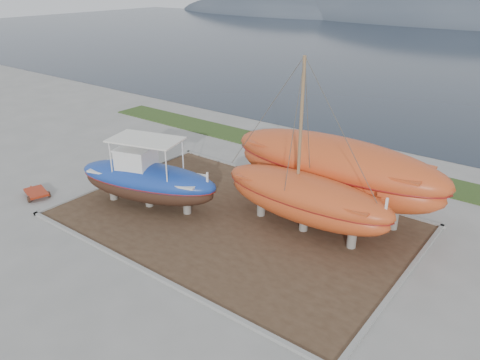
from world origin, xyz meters
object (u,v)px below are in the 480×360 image
Objects in this scene: white_dinghy at (170,179)px; orange_bare_hull at (333,176)px; red_trailer at (37,194)px; blue_caique at (147,173)px; orange_sailboat at (308,150)px.

orange_bare_hull reaches higher than white_dinghy.
orange_bare_hull reaches higher than red_trailer.
orange_bare_hull is at bearing 47.49° from red_trailer.
white_dinghy is 9.91m from orange_bare_hull.
orange_bare_hull is (9.16, 3.46, 1.47)m from white_dinghy.
orange_bare_hull is (8.40, 5.93, 0.02)m from blue_caique.
white_dinghy is 9.92m from orange_sailboat.
orange_bare_hull reaches higher than blue_caique.
blue_caique is 10.28m from orange_bare_hull.
orange_sailboat is (8.37, 2.95, 2.38)m from blue_caique.
red_trailer is at bearing -120.58° from white_dinghy.
blue_caique is at bearing -144.67° from orange_bare_hull.
orange_sailboat reaches higher than red_trailer.
orange_sailboat is at bearing 38.40° from red_trailer.
white_dinghy is at bearing 61.24° from red_trailer.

